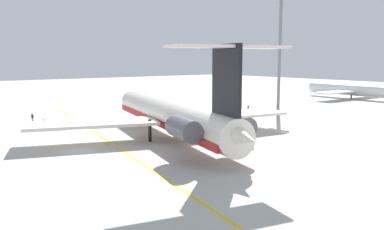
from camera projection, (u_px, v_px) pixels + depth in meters
The scene contains 8 objects.
ground at pixel (78, 150), 48.55m from camera, with size 338.93×338.93×0.00m, color #B7B5AD.
main_jetliner at pixel (172, 115), 53.95m from camera, with size 42.19×37.69×12.43m.
airliner_far_left at pixel (349, 90), 111.21m from camera, with size 27.95×27.55×8.38m.
ground_crew_near_tail at pixel (248, 108), 79.57m from camera, with size 0.45×0.29×1.79m.
ground_crew_portside at pixel (32, 117), 68.60m from camera, with size 0.27×0.43×1.69m.
safety_cone_nose at pixel (44, 120), 70.56m from camera, with size 0.40×0.40×0.55m, color #EA590F.
taxiway_centreline at pixel (115, 146), 50.49m from camera, with size 88.25×0.36×0.01m, color gold.
light_mast at pixel (280, 43), 89.59m from camera, with size 4.00×0.70×26.44m.
Camera 1 is at (46.13, -17.86, 10.97)m, focal length 37.27 mm.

